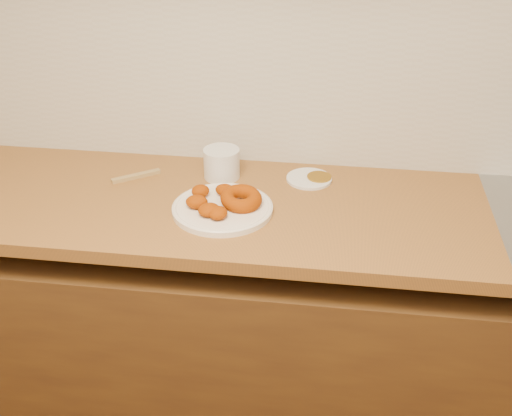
% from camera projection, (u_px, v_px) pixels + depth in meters
% --- Properties ---
extents(wall_back, '(4.00, 0.02, 2.70)m').
position_uv_depth(wall_back, '(330.00, 25.00, 1.91)').
color(wall_back, '#C7B795').
rests_on(wall_back, ground).
extents(base_cabinet, '(3.60, 0.60, 0.77)m').
position_uv_depth(base_cabinet, '(310.00, 342.00, 2.12)').
color(base_cabinet, '#593916').
rests_on(base_cabinet, floor).
extents(butcher_block, '(2.30, 0.62, 0.04)m').
position_uv_depth(butcher_block, '(104.00, 199.00, 1.95)').
color(butcher_block, '#965C23').
rests_on(butcher_block, base_cabinet).
extents(backsplash, '(3.60, 0.02, 0.60)m').
position_uv_depth(backsplash, '(327.00, 75.00, 1.97)').
color(backsplash, '#BBB7A9').
rests_on(backsplash, wall_back).
extents(donut_plate, '(0.29, 0.29, 0.02)m').
position_uv_depth(donut_plate, '(223.00, 209.00, 1.84)').
color(donut_plate, white).
rests_on(donut_plate, butcher_block).
extents(ring_donut, '(0.17, 0.17, 0.05)m').
position_uv_depth(ring_donut, '(241.00, 199.00, 1.84)').
color(ring_donut, '#903200').
rests_on(ring_donut, donut_plate).
extents(fried_dough_chunks, '(0.14, 0.20, 0.04)m').
position_uv_depth(fried_dough_chunks, '(209.00, 201.00, 1.83)').
color(fried_dough_chunks, '#903200').
rests_on(fried_dough_chunks, donut_plate).
extents(plastic_tub, '(0.14, 0.14, 0.09)m').
position_uv_depth(plastic_tub, '(222.00, 163.00, 2.01)').
color(plastic_tub, silver).
rests_on(plastic_tub, butcher_block).
extents(tub_lid, '(0.18, 0.18, 0.01)m').
position_uv_depth(tub_lid, '(309.00, 179.00, 2.01)').
color(tub_lid, silver).
rests_on(tub_lid, butcher_block).
extents(brass_jar_lid, '(0.10, 0.10, 0.01)m').
position_uv_depth(brass_jar_lid, '(319.00, 178.00, 2.01)').
color(brass_jar_lid, olive).
rests_on(brass_jar_lid, butcher_block).
extents(wooden_utensil, '(0.14, 0.11, 0.01)m').
position_uv_depth(wooden_utensil, '(136.00, 176.00, 2.03)').
color(wooden_utensil, '#9B7E49').
rests_on(wooden_utensil, butcher_block).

